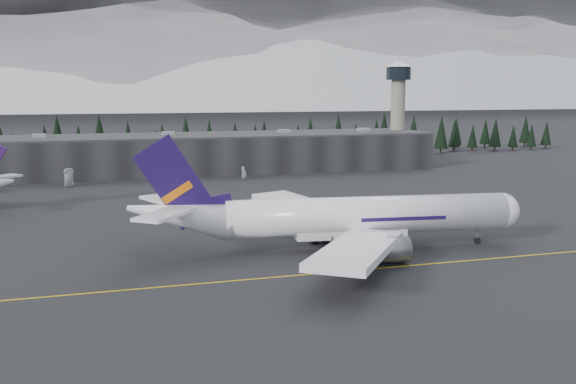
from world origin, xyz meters
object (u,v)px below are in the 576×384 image
object	(u,v)px
control_tower	(398,101)
jet_main	(334,217)
gse_vehicle_a	(69,184)
gse_vehicle_b	(244,177)
terminal	(199,153)

from	to	relation	value
control_tower	jet_main	xyz separation A→B (m)	(-69.38, -116.80, -17.67)
control_tower	gse_vehicle_a	distance (m)	121.07
gse_vehicle_a	gse_vehicle_b	world-z (taller)	gse_vehicle_a
gse_vehicle_a	gse_vehicle_b	bearing A→B (deg)	-10.62
control_tower	gse_vehicle_a	size ratio (longest dim) A/B	6.98
control_tower	gse_vehicle_b	distance (m)	72.98
jet_main	gse_vehicle_b	size ratio (longest dim) A/B	17.25
jet_main	control_tower	bearing A→B (deg)	66.57
gse_vehicle_a	terminal	bearing A→B (deg)	18.06
terminal	gse_vehicle_b	bearing A→B (deg)	-64.95
gse_vehicle_a	gse_vehicle_b	size ratio (longest dim) A/B	1.35
terminal	gse_vehicle_a	xyz separation A→B (m)	(-40.95, -23.46, -5.55)
control_tower	jet_main	bearing A→B (deg)	-120.71
control_tower	gse_vehicle_b	world-z (taller)	control_tower
gse_vehicle_b	terminal	bearing A→B (deg)	-154.89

